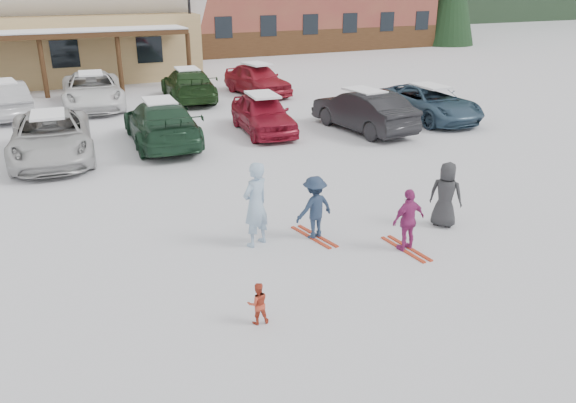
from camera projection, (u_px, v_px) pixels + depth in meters
name	position (u px, v px, depth m)	size (l,w,h in m)	color
ground	(295.00, 266.00, 11.41)	(160.00, 160.00, 0.00)	white
lamp_post	(189.00, 10.00, 31.86)	(0.50, 0.25, 6.75)	black
adult_skier	(256.00, 205.00, 11.99)	(0.69, 0.45, 1.89)	#92B1CE
toddler_red	(258.00, 303.00, 9.39)	(0.37, 0.28, 0.75)	#BD3F28
child_navy	(315.00, 208.00, 12.41)	(0.94, 0.54, 1.45)	#1F2E46
skis_child_navy	(314.00, 237.00, 12.67)	(0.20, 1.40, 0.03)	#B33319
child_magenta	(408.00, 220.00, 11.85)	(0.81, 0.34, 1.38)	#9E2B70
skis_child_magenta	(406.00, 249.00, 12.10)	(0.20, 1.40, 0.03)	#B33319
bystander_dark	(446.00, 195.00, 13.01)	(0.76, 0.49, 1.55)	#292A2C
parked_car_2	(51.00, 137.00, 17.93)	(2.45, 5.32, 1.48)	beige
parked_car_3	(161.00, 122.00, 19.58)	(2.16, 5.31, 1.54)	#1C3C27
parked_car_4	(263.00, 114.00, 21.08)	(1.71, 4.25, 1.45)	maroon
parked_car_5	(363.00, 111.00, 21.33)	(1.65, 4.72, 1.55)	black
parked_car_6	(429.00, 103.00, 23.08)	(2.31, 5.02, 1.39)	#334D64
parked_car_9	(5.00, 99.00, 23.43)	(1.59, 4.55, 1.50)	#ACACB0
parked_car_10	(93.00, 90.00, 25.22)	(2.56, 5.56, 1.55)	white
parked_car_11	(188.00, 85.00, 26.69)	(2.10, 5.17, 1.50)	#1C3918
parked_car_12	(257.00, 79.00, 28.04)	(1.81, 4.51, 1.54)	#A51D2D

